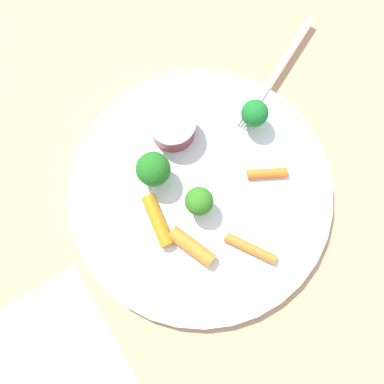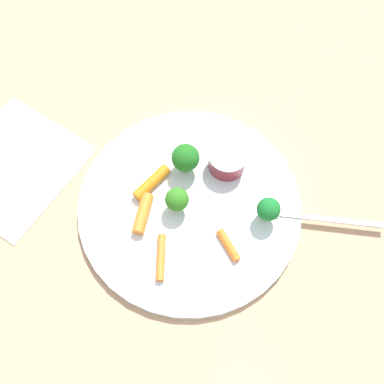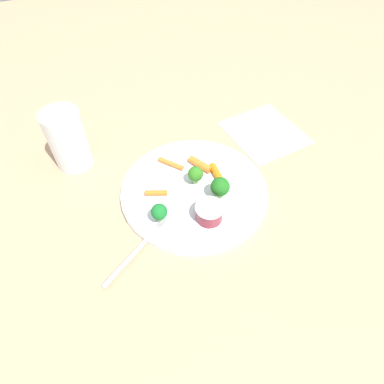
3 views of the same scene
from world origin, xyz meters
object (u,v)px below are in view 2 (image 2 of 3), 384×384
object	(u,v)px
carrot_stick_1	(143,214)
fork	(318,218)
sauce_cup	(230,161)
broccoli_floret_0	(269,209)
napkin	(13,166)
broccoli_floret_2	(186,158)
broccoli_floret_1	(177,200)
plate	(190,206)
carrot_stick_3	(152,182)
carrot_stick_2	(161,257)
carrot_stick_0	(228,245)

from	to	relation	value
carrot_stick_1	fork	distance (m)	0.22
sauce_cup	fork	distance (m)	0.13
broccoli_floret_0	napkin	world-z (taller)	broccoli_floret_0
broccoli_floret_2	napkin	distance (m)	0.24
napkin	sauce_cup	bearing A→B (deg)	-50.34
sauce_cup	napkin	world-z (taller)	sauce_cup
broccoli_floret_1	fork	size ratio (longest dim) A/B	0.29
plate	carrot_stick_3	world-z (taller)	carrot_stick_3
plate	broccoli_floret_0	xyz separation A→B (m)	(0.05, -0.08, 0.03)
broccoli_floret_2	carrot_stick_2	bearing A→B (deg)	-152.06
plate	fork	distance (m)	0.16
carrot_stick_1	carrot_stick_3	distance (m)	0.04
broccoli_floret_0	carrot_stick_2	distance (m)	0.14
sauce_cup	carrot_stick_3	bearing A→B (deg)	145.75
broccoli_floret_1	carrot_stick_3	size ratio (longest dim) A/B	0.71
carrot_stick_3	fork	world-z (taller)	carrot_stick_3
broccoli_floret_1	fork	xyz separation A→B (m)	(0.11, -0.14, -0.02)
carrot_stick_3	broccoli_floret_0	bearing A→B (deg)	-66.40
broccoli_floret_0	fork	bearing A→B (deg)	-50.24
sauce_cup	carrot_stick_3	distance (m)	0.10
sauce_cup	broccoli_floret_2	bearing A→B (deg)	132.97
plate	fork	size ratio (longest dim) A/B	2.06
carrot_stick_3	fork	bearing A→B (deg)	-61.52
carrot_stick_2	fork	xyz separation A→B (m)	(0.17, -0.11, -0.00)
sauce_cup	plate	bearing A→B (deg)	176.97
plate	napkin	world-z (taller)	plate
broccoli_floret_1	carrot_stick_3	bearing A→B (deg)	87.53
plate	carrot_stick_2	bearing A→B (deg)	-164.20
plate	napkin	distance (m)	0.25
broccoli_floret_0	carrot_stick_1	xyz separation A→B (m)	(-0.10, 0.12, -0.02)
broccoli_floret_1	carrot_stick_2	distance (m)	0.07
broccoli_floret_0	fork	world-z (taller)	broccoli_floret_0
plate	broccoli_floret_0	size ratio (longest dim) A/B	6.94
broccoli_floret_2	carrot_stick_2	distance (m)	0.13
broccoli_floret_2	broccoli_floret_0	bearing A→B (deg)	-83.71
carrot_stick_1	carrot_stick_2	xyz separation A→B (m)	(-0.03, -0.05, -0.00)
carrot_stick_3	napkin	distance (m)	0.19
plate	carrot_stick_3	size ratio (longest dim) A/B	5.08
carrot_stick_0	carrot_stick_1	bearing A→B (deg)	110.15
broccoli_floret_1	carrot_stick_2	size ratio (longest dim) A/B	0.70
broccoli_floret_2	carrot_stick_3	bearing A→B (deg)	160.30
broccoli_floret_0	sauce_cup	bearing A→B (deg)	72.47
broccoli_floret_1	napkin	bearing A→B (deg)	114.74
broccoli_floret_2	carrot_stick_0	bearing A→B (deg)	-113.09
broccoli_floret_0	broccoli_floret_1	xyz separation A→B (m)	(-0.06, 0.09, -0.00)
carrot_stick_3	fork	distance (m)	0.22
sauce_cup	carrot_stick_2	size ratio (longest dim) A/B	0.90
broccoli_floret_2	broccoli_floret_1	bearing A→B (deg)	-149.05
carrot_stick_2	napkin	size ratio (longest dim) A/B	0.34
broccoli_floret_0	carrot_stick_1	distance (m)	0.16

